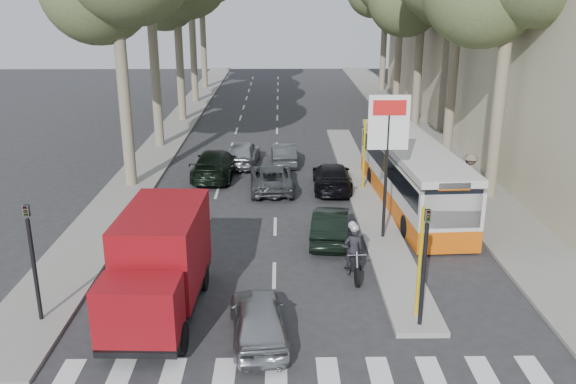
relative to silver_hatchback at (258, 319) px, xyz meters
name	(u,v)px	position (x,y,z in m)	size (l,w,h in m)	color
ground	(303,304)	(1.30, 2.00, -0.63)	(120.00, 120.00, 0.00)	#28282B
sidewalk_right	(413,128)	(9.90, 27.00, -0.57)	(3.20, 70.00, 0.12)	gray
median_left	(182,120)	(-6.70, 30.00, -0.57)	(2.40, 64.00, 0.12)	gray
traffic_island	(362,190)	(4.55, 13.00, -0.55)	(1.50, 26.00, 0.16)	gray
building_far	(482,6)	(16.80, 36.00, 7.37)	(11.00, 20.00, 16.00)	#B7A88E
billboard	(387,147)	(4.55, 7.00, 3.08)	(1.50, 12.10, 5.60)	yellow
traffic_light_island	(425,248)	(4.55, 0.50, 1.86)	(0.16, 0.41, 3.60)	black
traffic_light_left	(31,243)	(-6.30, 1.00, 1.86)	(0.16, 0.41, 3.60)	black
silver_hatchback	(258,319)	(0.00, 0.00, 0.00)	(1.48, 3.67, 1.25)	#9FA2A7
dark_hatchback	(331,225)	(2.53, 7.00, 0.01)	(1.34, 3.84, 1.26)	black
queue_car_a	(272,178)	(0.20, 13.35, -0.02)	(2.02, 4.38, 1.22)	#484C50
queue_car_b	(332,177)	(3.10, 13.37, 0.01)	(1.78, 4.39, 1.27)	black
queue_car_c	(243,153)	(-1.44, 17.78, 0.06)	(1.63, 4.04, 1.38)	#A3A5AB
queue_car_d	(284,154)	(0.80, 17.86, -0.03)	(1.27, 3.64, 1.20)	#494C50
queue_car_e	(216,164)	(-2.70, 15.43, 0.09)	(2.01, 4.95, 1.44)	black
red_truck	(160,263)	(-2.90, 1.54, 0.99)	(2.39, 5.80, 3.05)	black
city_bus	(412,174)	(6.38, 10.87, 0.89)	(3.00, 11.03, 2.87)	#D5580B
motorcycle	(353,250)	(3.04, 4.13, 0.22)	(0.81, 2.20, 1.87)	black
pedestrian_near	(462,190)	(8.50, 10.32, 0.32)	(0.97, 0.47, 1.65)	#3A3048
pedestrian_far	(469,174)	(9.35, 12.19, 0.48)	(1.27, 0.56, 1.96)	#6D6152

